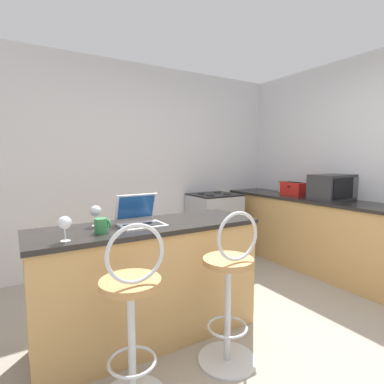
{
  "coord_description": "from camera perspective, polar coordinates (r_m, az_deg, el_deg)",
  "views": [
    {
      "loc": [
        -1.47,
        -1.36,
        1.39
      ],
      "look_at": [
        0.36,
        1.66,
        1.0
      ],
      "focal_mm": 28.0,
      "sensor_mm": 36.0,
      "label": 1
    }
  ],
  "objects": [
    {
      "name": "wine_glass_tall",
      "position": [
        2.3,
        -17.88,
        -3.56
      ],
      "size": [
        0.08,
        0.08,
        0.15
      ],
      "color": "silver",
      "rests_on": "breakfast_bar"
    },
    {
      "name": "ground_plane",
      "position": [
        2.43,
        15.0,
        -28.69
      ],
      "size": [
        20.0,
        20.0,
        0.0
      ],
      "primitive_type": "plane",
      "color": "gray"
    },
    {
      "name": "bar_stool_far",
      "position": [
        2.12,
        7.15,
        -18.28
      ],
      "size": [
        0.4,
        0.4,
        1.06
      ],
      "color": "silver",
      "rests_on": "ground_plane"
    },
    {
      "name": "mug_green",
      "position": [
        2.09,
        -16.89,
        -6.12
      ],
      "size": [
        0.1,
        0.08,
        0.1
      ],
      "color": "#338447",
      "rests_on": "breakfast_bar"
    },
    {
      "name": "wine_glass_short",
      "position": [
        1.94,
        -23.09,
        -5.54
      ],
      "size": [
        0.08,
        0.08,
        0.15
      ],
      "color": "silver",
      "rests_on": "breakfast_bar"
    },
    {
      "name": "toaster",
      "position": [
        4.28,
        18.75,
        0.59
      ],
      "size": [
        0.2,
        0.32,
        0.18
      ],
      "color": "red",
      "rests_on": "counter_right"
    },
    {
      "name": "microwave",
      "position": [
        3.96,
        25.21,
        0.83
      ],
      "size": [
        0.53,
        0.34,
        0.31
      ],
      "color": "#2D2D30",
      "rests_on": "counter_right"
    },
    {
      "name": "breakfast_bar",
      "position": [
        2.43,
        -8.15,
        -16.44
      ],
      "size": [
        1.7,
        0.58,
        0.9
      ],
      "color": "tan",
      "rests_on": "ground_plane"
    },
    {
      "name": "counter_right",
      "position": [
        4.09,
        23.26,
        -7.47
      ],
      "size": [
        0.61,
        2.89,
        0.9
      ],
      "color": "tan",
      "rests_on": "ground_plane"
    },
    {
      "name": "stove_range",
      "position": [
        4.29,
        4.23,
        -6.34
      ],
      "size": [
        0.63,
        0.59,
        0.91
      ],
      "color": "#9EA3A8",
      "rests_on": "ground_plane"
    },
    {
      "name": "storage_jar",
      "position": [
        4.66,
        16.7,
        1.03
      ],
      "size": [
        0.1,
        0.1,
        0.16
      ],
      "color": "silver",
      "rests_on": "counter_right"
    },
    {
      "name": "laptop",
      "position": [
        2.28,
        -9.92,
        -4.72
      ],
      "size": [
        0.32,
        0.29,
        0.23
      ],
      "color": "silver",
      "rests_on": "breakfast_bar"
    },
    {
      "name": "wall_back",
      "position": [
        4.03,
        -9.82,
        4.97
      ],
      "size": [
        12.0,
        0.06,
        2.6
      ],
      "color": "silver",
      "rests_on": "ground_plane"
    },
    {
      "name": "bar_stool_near",
      "position": [
        1.82,
        -11.31,
        -22.71
      ],
      "size": [
        0.4,
        0.4,
        1.06
      ],
      "color": "silver",
      "rests_on": "ground_plane"
    }
  ]
}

